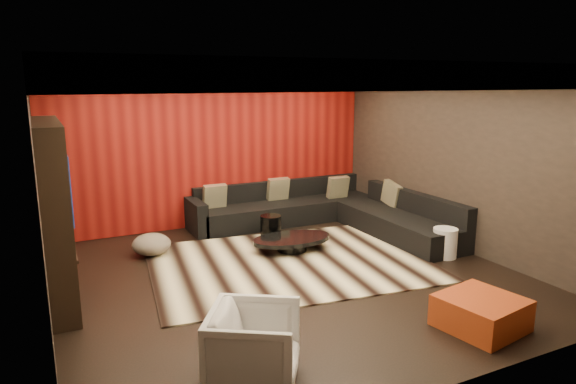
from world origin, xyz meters
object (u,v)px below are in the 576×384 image
white_side_table (445,243)px  armchair (254,347)px  sectional_sofa (327,213)px  coffee_table (292,244)px  orange_ottoman (481,313)px  drum_stool (271,228)px

white_side_table → armchair: bearing=-155.2°
white_side_table → sectional_sofa: bearing=108.9°
coffee_table → orange_ottoman: size_ratio=1.62×
drum_stool → white_side_table: white_side_table is taller
orange_ottoman → armchair: size_ratio=1.01×
coffee_table → orange_ottoman: (0.68, -3.23, 0.05)m
armchair → sectional_sofa: size_ratio=0.21×
drum_stool → armchair: bearing=-116.5°
armchair → sectional_sofa: bearing=-5.6°
drum_stool → sectional_sofa: sectional_sofa is taller
orange_ottoman → coffee_table: bearing=101.9°
white_side_table → armchair: 4.32m
coffee_table → sectional_sofa: sectional_sofa is taller
coffee_table → orange_ottoman: bearing=-78.1°
orange_ottoman → sectional_sofa: sectional_sofa is taller
coffee_table → orange_ottoman: orange_ottoman is taller
sectional_sofa → armchair: bearing=-127.9°
sectional_sofa → coffee_table: bearing=-141.9°
armchair → sectional_sofa: 5.13m
white_side_table → orange_ottoman: 2.33m
drum_stool → white_side_table: (2.04, -1.95, 0.00)m
armchair → coffee_table: bearing=0.2°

